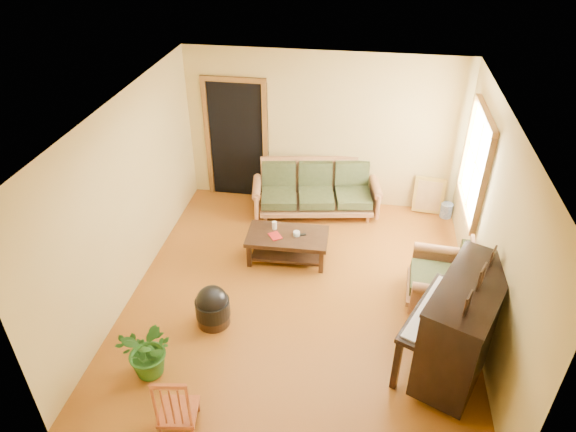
% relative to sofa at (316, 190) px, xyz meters
% --- Properties ---
extents(floor, '(5.00, 5.00, 0.00)m').
position_rel_sofa_xyz_m(floor, '(0.03, -2.05, -0.44)').
color(floor, '#67350D').
rests_on(floor, ground).
extents(doorway, '(1.08, 0.16, 2.05)m').
position_rel_sofa_xyz_m(doorway, '(-1.42, 0.43, 0.59)').
color(doorway, black).
rests_on(doorway, floor).
extents(window, '(0.12, 1.36, 1.46)m').
position_rel_sofa_xyz_m(window, '(2.24, -0.75, 1.06)').
color(window, white).
rests_on(window, right_wall).
extents(sofa, '(2.15, 1.18, 0.87)m').
position_rel_sofa_xyz_m(sofa, '(0.00, 0.00, 0.00)').
color(sofa, '#915B35').
rests_on(sofa, floor).
extents(coffee_table, '(1.18, 0.66, 0.43)m').
position_rel_sofa_xyz_m(coffee_table, '(-0.27, -1.32, -0.22)').
color(coffee_table, black).
rests_on(coffee_table, floor).
extents(armchair, '(0.92, 0.96, 0.90)m').
position_rel_sofa_xyz_m(armchair, '(1.81, -1.92, 0.01)').
color(armchair, '#915B35').
rests_on(armchair, floor).
extents(piano, '(1.36, 1.65, 1.27)m').
position_rel_sofa_xyz_m(piano, '(1.94, -3.06, 0.20)').
color(piano, black).
rests_on(piano, floor).
extents(footstool, '(0.56, 0.56, 0.41)m').
position_rel_sofa_xyz_m(footstool, '(-0.98, -2.78, -0.23)').
color(footstool, black).
rests_on(footstool, floor).
extents(red_chair, '(0.43, 0.46, 0.81)m').
position_rel_sofa_xyz_m(red_chair, '(-0.91, -4.25, -0.03)').
color(red_chair, brown).
rests_on(red_chair, floor).
extents(leaning_frame, '(0.50, 0.16, 0.66)m').
position_rel_sofa_xyz_m(leaning_frame, '(1.85, 0.32, -0.11)').
color(leaning_frame, '#B4953C').
rests_on(leaning_frame, floor).
extents(ceramic_crock, '(0.20, 0.20, 0.25)m').
position_rel_sofa_xyz_m(ceramic_crock, '(2.16, 0.22, -0.31)').
color(ceramic_crock, '#325397').
rests_on(ceramic_crock, floor).
extents(potted_plant, '(0.78, 0.74, 0.69)m').
position_rel_sofa_xyz_m(potted_plant, '(-1.44, -3.66, -0.09)').
color(potted_plant, '#225418').
rests_on(potted_plant, floor).
extents(book, '(0.24, 0.25, 0.02)m').
position_rel_sofa_xyz_m(book, '(-0.50, -1.44, -0.00)').
color(book, maroon).
rests_on(book, coffee_table).
extents(candle, '(0.08, 0.08, 0.12)m').
position_rel_sofa_xyz_m(candle, '(-0.48, -1.19, 0.05)').
color(candle, silver).
rests_on(candle, coffee_table).
extents(glass_jar, '(0.13, 0.13, 0.06)m').
position_rel_sofa_xyz_m(glass_jar, '(-0.14, -1.32, 0.02)').
color(glass_jar, silver).
rests_on(glass_jar, coffee_table).
extents(remote, '(0.16, 0.10, 0.02)m').
position_rel_sofa_xyz_m(remote, '(-0.08, -1.30, -0.00)').
color(remote, black).
rests_on(remote, coffee_table).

